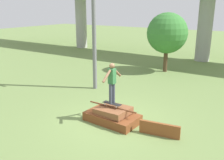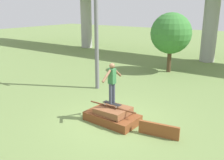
{
  "view_description": "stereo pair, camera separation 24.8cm",
  "coord_description": "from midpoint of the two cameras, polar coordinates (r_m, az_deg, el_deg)",
  "views": [
    {
      "loc": [
        4.56,
        -7.03,
        4.06
      ],
      "look_at": [
        -0.04,
        0.05,
        1.57
      ],
      "focal_mm": 40.0,
      "sensor_mm": 36.0,
      "label": 1
    },
    {
      "loc": [
        4.76,
        -6.89,
        4.06
      ],
      "look_at": [
        -0.04,
        0.05,
        1.57
      ],
      "focal_mm": 40.0,
      "sensor_mm": 36.0,
      "label": 2
    }
  ],
  "objects": [
    {
      "name": "utility_pole",
      "position": [
        12.34,
        -4.75,
        12.48
      ],
      "size": [
        1.3,
        0.2,
        6.2
      ],
      "color": "slate",
      "rests_on": "ground_plane"
    },
    {
      "name": "scrap_plank_loose",
      "position": [
        8.39,
        9.94,
        -11.06
      ],
      "size": [
        1.34,
        0.31,
        0.45
      ],
      "color": "brown",
      "rests_on": "ground_plane"
    },
    {
      "name": "scrap_pile",
      "position": [
        9.2,
        -0.68,
        -8.13
      ],
      "size": [
        1.99,
        1.22,
        0.6
      ],
      "color": "brown",
      "rests_on": "ground_plane"
    },
    {
      "name": "skater",
      "position": [
        8.81,
        -0.81,
        -0.2
      ],
      "size": [
        0.23,
        1.09,
        1.49
      ],
      "color": "#383D4C",
      "rests_on": "skateboard"
    },
    {
      "name": "skateboard",
      "position": [
        9.1,
        -0.78,
        -5.42
      ],
      "size": [
        0.74,
        0.24,
        0.09
      ],
      "color": "black",
      "rests_on": "scrap_pile"
    },
    {
      "name": "ground_plane",
      "position": [
        9.31,
        -0.73,
        -9.44
      ],
      "size": [
        80.0,
        80.0,
        0.0
      ],
      "primitive_type": "plane",
      "color": "olive"
    },
    {
      "name": "tree_behind_left",
      "position": [
        16.21,
        12.05,
        10.42
      ],
      "size": [
        2.54,
        2.54,
        3.75
      ],
      "color": "#4C3823",
      "rests_on": "ground_plane"
    }
  ]
}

